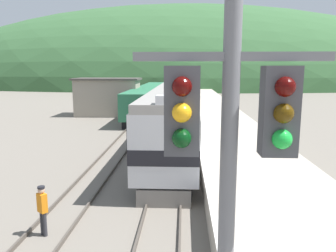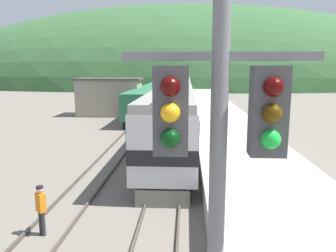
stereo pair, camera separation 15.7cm
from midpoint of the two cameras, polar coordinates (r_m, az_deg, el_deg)
track_main at (r=67.99m, az=2.05°, el=5.12°), size 1.52×180.00×0.16m
track_siding at (r=68.16m, az=-1.25°, el=5.14°), size 1.52×180.00×0.16m
platform at (r=48.17m, az=7.13°, el=3.60°), size 5.63×140.00×1.05m
distant_hills at (r=119.59m, az=2.39°, el=7.15°), size 184.13×82.86×54.45m
station_shed at (r=41.58m, az=-10.53°, el=5.05°), size 8.05×4.50×4.64m
express_train_lead_car at (r=23.80m, az=0.61°, el=1.74°), size 3.00×21.84×4.70m
carriage_second at (r=46.78m, az=1.71°, el=5.75°), size 2.99×22.14×4.34m
carriage_third at (r=69.76m, az=2.08°, el=7.12°), size 2.99×22.14×4.34m
carriage_fourth at (r=92.76m, az=2.27°, el=7.81°), size 2.99×22.14×4.34m
siding_train at (r=44.62m, az=-3.40°, el=4.78°), size 2.90×28.19×3.43m
signal_mast_main at (r=3.96m, az=9.27°, el=-9.75°), size 2.20×0.42×6.79m
track_worker at (r=12.46m, az=-21.37°, el=-13.07°), size 0.42×0.40×1.80m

